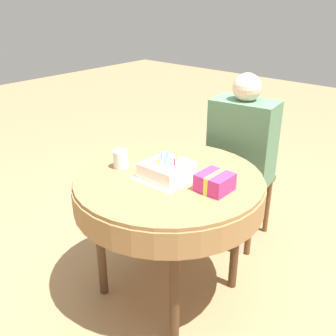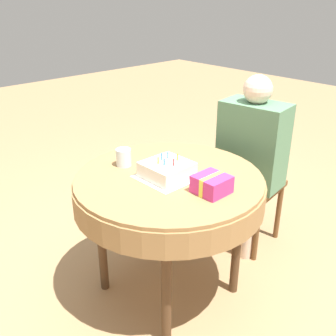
% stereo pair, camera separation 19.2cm
% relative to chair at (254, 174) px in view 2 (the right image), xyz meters
% --- Properties ---
extents(ground_plane, '(12.00, 12.00, 0.00)m').
position_rel_chair_xyz_m(ground_plane, '(0.02, -0.82, -0.50)').
color(ground_plane, '#A37F56').
extents(dining_table, '(1.01, 1.01, 0.76)m').
position_rel_chair_xyz_m(dining_table, '(0.02, -0.82, 0.17)').
color(dining_table, '#9E7547').
rests_on(dining_table, ground_plane).
extents(chair, '(0.44, 0.44, 0.92)m').
position_rel_chair_xyz_m(chair, '(0.00, 0.00, 0.00)').
color(chair, brown).
rests_on(chair, ground_plane).
extents(person, '(0.44, 0.38, 1.18)m').
position_rel_chair_xyz_m(person, '(0.01, -0.09, 0.21)').
color(person, beige).
rests_on(person, ground_plane).
extents(napkin, '(0.27, 0.27, 0.00)m').
position_rel_chair_xyz_m(napkin, '(0.01, -0.84, 0.26)').
color(napkin, white).
rests_on(napkin, dining_table).
extents(birthday_cake, '(0.22, 0.22, 0.12)m').
position_rel_chair_xyz_m(birthday_cake, '(0.01, -0.84, 0.30)').
color(birthday_cake, white).
rests_on(birthday_cake, dining_table).
extents(drinking_glass, '(0.08, 0.08, 0.10)m').
position_rel_chair_xyz_m(drinking_glass, '(-0.26, -0.91, 0.31)').
color(drinking_glass, silver).
rests_on(drinking_glass, dining_table).
extents(gift_box, '(0.15, 0.16, 0.09)m').
position_rel_chair_xyz_m(gift_box, '(0.29, -0.80, 0.30)').
color(gift_box, '#D13384').
rests_on(gift_box, dining_table).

